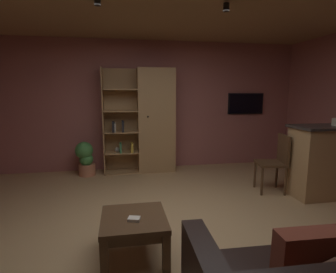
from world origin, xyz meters
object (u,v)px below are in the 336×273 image
(dining_chair, at_px, (276,159))
(wall_mounted_tv, at_px, (246,104))
(coffee_table, at_px, (134,225))
(bookshelf_cabinet, at_px, (151,121))
(table_book_0, at_px, (134,219))
(potted_floor_plant, at_px, (85,158))

(dining_chair, xyz_separation_m, wall_mounted_tv, (0.28, 1.72, 0.81))
(coffee_table, bearing_deg, dining_chair, 30.60)
(bookshelf_cabinet, bearing_deg, table_book_0, -99.75)
(bookshelf_cabinet, xyz_separation_m, dining_chair, (1.81, -1.51, -0.48))
(table_book_0, bearing_deg, dining_chair, 31.84)
(table_book_0, xyz_separation_m, wall_mounted_tv, (2.60, 3.16, 0.92))
(coffee_table, height_order, table_book_0, table_book_0)
(dining_chair, bearing_deg, bookshelf_cabinet, 140.03)
(potted_floor_plant, bearing_deg, coffee_table, -74.32)
(table_book_0, bearing_deg, wall_mounted_tv, 50.59)
(coffee_table, distance_m, wall_mounted_tv, 4.16)
(bookshelf_cabinet, relative_size, table_book_0, 18.48)
(table_book_0, bearing_deg, coffee_table, 89.71)
(coffee_table, distance_m, table_book_0, 0.12)
(bookshelf_cabinet, height_order, table_book_0, bookshelf_cabinet)
(potted_floor_plant, distance_m, wall_mounted_tv, 3.53)
(dining_chair, height_order, potted_floor_plant, dining_chair)
(bookshelf_cabinet, bearing_deg, dining_chair, -39.97)
(table_book_0, relative_size, wall_mounted_tv, 0.14)
(bookshelf_cabinet, xyz_separation_m, table_book_0, (-0.51, -2.95, -0.59))
(table_book_0, height_order, wall_mounted_tv, wall_mounted_tv)
(wall_mounted_tv, bearing_deg, dining_chair, -99.36)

